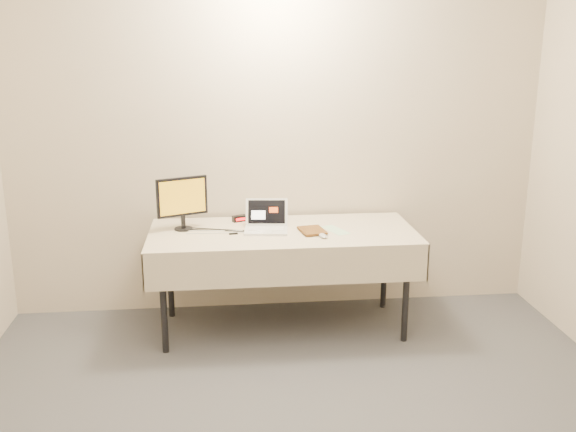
{
  "coord_description": "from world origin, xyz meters",
  "views": [
    {
      "loc": [
        -0.41,
        -2.24,
        2.02
      ],
      "look_at": [
        0.03,
        1.99,
        0.86
      ],
      "focal_mm": 40.0,
      "sensor_mm": 36.0,
      "label": 1
    }
  ],
  "objects": [
    {
      "name": "back_wall",
      "position": [
        0.0,
        2.5,
        1.35
      ],
      "size": [
        4.0,
        0.1,
        2.7
      ],
      "primitive_type": "cube",
      "color": "beige",
      "rests_on": "ground"
    },
    {
      "name": "table",
      "position": [
        0.0,
        2.05,
        0.68
      ],
      "size": [
        1.86,
        0.81,
        0.74
      ],
      "color": "black",
      "rests_on": "ground"
    },
    {
      "name": "laptop",
      "position": [
        -0.11,
        2.09,
        0.79
      ],
      "size": [
        0.33,
        0.31,
        0.2
      ],
      "rotation": [
        0.0,
        0.0,
        -0.11
      ],
      "color": "white",
      "rests_on": "table"
    },
    {
      "name": "monitor",
      "position": [
        -0.69,
        2.15,
        0.96
      ],
      "size": [
        0.35,
        0.17,
        0.38
      ],
      "rotation": [
        0.0,
        0.0,
        0.39
      ],
      "color": "black",
      "rests_on": "table"
    },
    {
      "name": "book",
      "position": [
        0.12,
        1.97,
        0.85
      ],
      "size": [
        0.16,
        0.05,
        0.22
      ],
      "primitive_type": "imported",
      "rotation": [
        0.0,
        0.0,
        0.18
      ],
      "color": "#975B1B",
      "rests_on": "table"
    },
    {
      "name": "alarm_clock",
      "position": [
        -0.29,
        2.32,
        0.76
      ],
      "size": [
        0.11,
        0.08,
        0.04
      ],
      "rotation": [
        0.0,
        0.0,
        0.41
      ],
      "color": "black",
      "rests_on": "table"
    },
    {
      "name": "clicker",
      "position": [
        0.26,
        1.86,
        0.75
      ],
      "size": [
        0.07,
        0.11,
        0.02
      ],
      "primitive_type": "ellipsoid",
      "rotation": [
        0.0,
        0.0,
        0.18
      ],
      "color": "#BCBCBF",
      "rests_on": "table"
    },
    {
      "name": "paper_form",
      "position": [
        0.37,
        2.02,
        0.74
      ],
      "size": [
        0.19,
        0.27,
        0.0
      ],
      "primitive_type": "cube",
      "rotation": [
        0.0,
        0.0,
        0.39
      ],
      "color": "#B6E5B7",
      "rests_on": "table"
    },
    {
      "name": "usb_dongle",
      "position": [
        -0.35,
        2.0,
        0.74
      ],
      "size": [
        0.06,
        0.03,
        0.01
      ],
      "primitive_type": "cube",
      "rotation": [
        0.0,
        0.0,
        0.15
      ],
      "color": "black",
      "rests_on": "table"
    }
  ]
}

